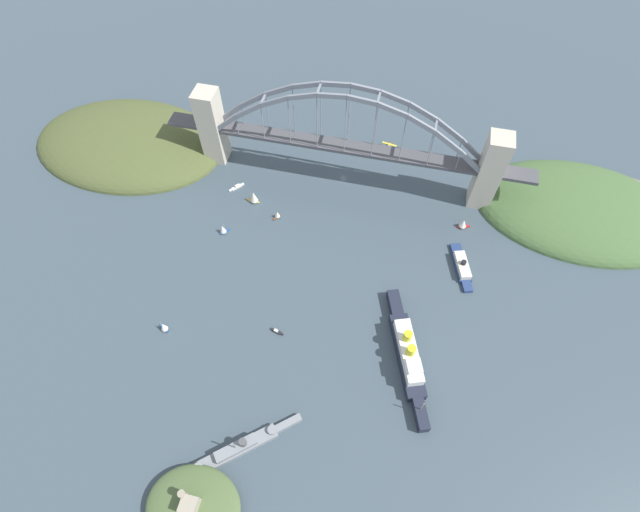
% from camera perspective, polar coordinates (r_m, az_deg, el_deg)
% --- Properties ---
extents(ground_plane, '(1400.00, 1400.00, 0.00)m').
position_cam_1_polar(ground_plane, '(366.07, 2.86, 9.39)').
color(ground_plane, '#3D4C56').
extents(harbor_arch_bridge, '(264.27, 16.59, 79.61)m').
position_cam_1_polar(harbor_arch_bridge, '(343.23, 3.09, 13.12)').
color(harbor_arch_bridge, beige).
rests_on(harbor_arch_bridge, ground).
extents(headland_west_shore, '(147.34, 97.10, 30.98)m').
position_cam_1_polar(headland_west_shore, '(392.94, 28.90, 4.84)').
color(headland_west_shore, '#476638').
rests_on(headland_west_shore, ground).
extents(headland_east_shore, '(153.23, 105.35, 31.24)m').
position_cam_1_polar(headland_east_shore, '(419.97, -21.62, 12.41)').
color(headland_east_shore, '#4C562D').
rests_on(headland_east_shore, ground).
extents(ocean_liner, '(35.40, 83.18, 19.12)m').
position_cam_1_polar(ocean_liner, '(285.54, 10.49, -11.46)').
color(ocean_liner, '#1E2333').
rests_on(ocean_liner, ground).
extents(naval_cruiser, '(59.65, 50.88, 17.36)m').
position_cam_1_polar(naval_cruiser, '(271.81, -9.89, -21.90)').
color(naval_cruiser, gray).
rests_on(naval_cruiser, ground).
extents(harbor_ferry_steamer, '(17.32, 37.88, 8.20)m').
position_cam_1_polar(harbor_ferry_steamer, '(326.82, 16.72, -1.16)').
color(harbor_ferry_steamer, navy).
rests_on(harbor_ferry_steamer, ground).
extents(fort_island_mid_harbor, '(47.38, 39.20, 17.69)m').
position_cam_1_polar(fort_island_mid_harbor, '(269.36, -15.05, -27.17)').
color(fort_island_mid_harbor, '#4C6038').
rests_on(fort_island_mid_harbor, ground).
extents(seaplane_taxiing_near_bridge, '(12.03, 8.34, 4.88)m').
position_cam_1_polar(seaplane_taxiing_near_bridge, '(391.22, 8.31, 13.00)').
color(seaplane_taxiing_near_bridge, '#B7B7B2').
rests_on(seaplane_taxiing_near_bridge, ground).
extents(small_boat_0, '(10.36, 6.29, 11.46)m').
position_cam_1_polar(small_boat_0, '(349.06, -8.00, 7.08)').
color(small_boat_0, gold).
rests_on(small_boat_0, ground).
extents(small_boat_1, '(8.70, 3.36, 2.16)m').
position_cam_1_polar(small_boat_1, '(293.33, -5.24, -9.03)').
color(small_boat_1, black).
rests_on(small_boat_1, ground).
extents(small_boat_2, '(9.12, 6.29, 8.53)m').
position_cam_1_polar(small_boat_2, '(346.57, 16.87, 3.76)').
color(small_boat_2, '#B2231E').
rests_on(small_boat_2, ground).
extents(small_boat_3, '(6.52, 6.96, 8.67)m').
position_cam_1_polar(small_boat_3, '(335.60, -11.62, 3.20)').
color(small_boat_3, '#234C8C').
rests_on(small_boat_3, ground).
extents(small_boat_4, '(9.50, 10.50, 2.30)m').
position_cam_1_polar(small_boat_4, '(363.60, -9.98, 8.21)').
color(small_boat_4, silver).
rests_on(small_boat_4, ground).
extents(small_boat_5, '(5.09, 6.15, 6.85)m').
position_cam_1_polar(small_boat_5, '(339.03, -5.17, 4.99)').
color(small_boat_5, brown).
rests_on(small_boat_5, ground).
extents(small_boat_6, '(7.33, 5.55, 8.81)m').
position_cam_1_polar(small_boat_6, '(304.99, -18.33, -8.08)').
color(small_boat_6, '#234C8C').
rests_on(small_boat_6, ground).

